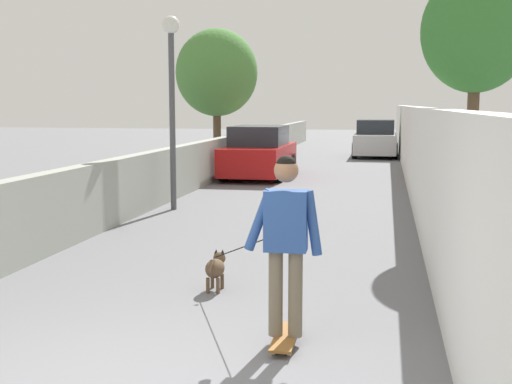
{
  "coord_description": "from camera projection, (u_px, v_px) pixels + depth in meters",
  "views": [
    {
      "loc": [
        -4.35,
        -2.08,
        2.18
      ],
      "look_at": [
        4.52,
        -0.36,
        1.0
      ],
      "focal_mm": 47.25,
      "sensor_mm": 36.0,
      "label": 1
    }
  ],
  "objects": [
    {
      "name": "ground_plane",
      "position": [
        308.0,
        184.0,
        18.54
      ],
      "size": [
        80.0,
        80.0,
        0.0
      ],
      "primitive_type": "plane",
      "color": "slate"
    },
    {
      "name": "wall_left",
      "position": [
        190.0,
        167.0,
        17.04
      ],
      "size": [
        48.0,
        0.3,
        1.19
      ],
      "primitive_type": "cube",
      "color": "#999E93",
      "rests_on": "ground"
    },
    {
      "name": "fence_right",
      "position": [
        416.0,
        152.0,
        15.93
      ],
      "size": [
        48.0,
        0.3,
        2.12
      ],
      "primitive_type": "cube",
      "color": "white",
      "rests_on": "ground"
    },
    {
      "name": "tree_right_near",
      "position": [
        476.0,
        33.0,
        11.12
      ],
      "size": [
        1.81,
        1.81,
        4.4
      ],
      "color": "brown",
      "rests_on": "ground"
    },
    {
      "name": "tree_left_mid",
      "position": [
        217.0,
        73.0,
        23.7
      ],
      "size": [
        2.89,
        2.89,
        4.82
      ],
      "color": "brown",
      "rests_on": "ground"
    },
    {
      "name": "lamp_post",
      "position": [
        172.0,
        77.0,
        13.7
      ],
      "size": [
        0.36,
        0.36,
        3.95
      ],
      "color": "#4C4C51",
      "rests_on": "ground"
    },
    {
      "name": "skateboard",
      "position": [
        285.0,
        337.0,
        6.15
      ],
      "size": [
        0.8,
        0.22,
        0.08
      ],
      "color": "brown",
      "rests_on": "ground"
    },
    {
      "name": "person_skateboarder",
      "position": [
        286.0,
        232.0,
        6.02
      ],
      "size": [
        0.23,
        0.71,
        1.65
      ],
      "color": "#726651",
      "rests_on": "skateboard"
    },
    {
      "name": "dog",
      "position": [
        216.0,
        267.0,
        7.91
      ],
      "size": [
        1.92,
        1.19,
        1.06
      ],
      "color": "brown",
      "rests_on": "ground"
    },
    {
      "name": "car_near",
      "position": [
        259.0,
        153.0,
        20.15
      ],
      "size": [
        4.16,
        1.8,
        1.54
      ],
      "color": "#B71414",
      "rests_on": "ground"
    },
    {
      "name": "car_far",
      "position": [
        375.0,
        139.0,
        28.11
      ],
      "size": [
        3.89,
        1.8,
        1.54
      ],
      "color": "silver",
      "rests_on": "ground"
    }
  ]
}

